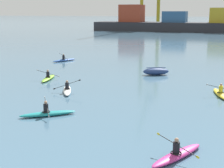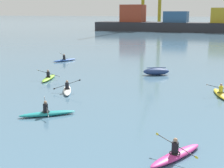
{
  "view_description": "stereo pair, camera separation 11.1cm",
  "coord_description": "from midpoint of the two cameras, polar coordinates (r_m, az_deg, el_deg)",
  "views": [
    {
      "loc": [
        5.23,
        -5.93,
        6.24
      ],
      "look_at": [
        -2.94,
        17.94,
        0.6
      ],
      "focal_mm": 52.36,
      "sensor_mm": 36.0,
      "label": 1
    },
    {
      "loc": [
        5.34,
        -5.9,
        6.24
      ],
      "look_at": [
        -2.94,
        17.94,
        0.6
      ],
      "focal_mm": 52.36,
      "sensor_mm": 36.0,
      "label": 2
    }
  ],
  "objects": [
    {
      "name": "kayak_teal",
      "position": [
        20.34,
        -11.09,
        -4.99
      ],
      "size": [
        3.09,
        2.5,
        1.02
      ],
      "color": "teal",
      "rests_on": "ground"
    },
    {
      "name": "kayak_magenta",
      "position": [
        14.75,
        11.33,
        -11.95
      ],
      "size": [
        2.11,
        3.29,
        0.95
      ],
      "color": "#C13384",
      "rests_on": "ground"
    },
    {
      "name": "kayak_white",
      "position": [
        26.03,
        -7.71,
        -0.99
      ],
      "size": [
        2.05,
        3.31,
        1.01
      ],
      "color": "silver",
      "rests_on": "ground"
    },
    {
      "name": "kayak_blue",
      "position": [
        42.18,
        -8.18,
        4.2
      ],
      "size": [
        2.13,
        3.28,
        1.06
      ],
      "color": "#2856B2",
      "rests_on": "ground"
    },
    {
      "name": "container_barge",
      "position": [
        106.78,
        10.94,
        10.41
      ],
      "size": [
        51.23,
        10.01,
        8.31
      ],
      "color": "#28282D",
      "rests_on": "ground"
    },
    {
      "name": "capsized_dinghy",
      "position": [
        32.97,
        7.82,
        2.19
      ],
      "size": [
        2.82,
        2.09,
        0.76
      ],
      "color": "navy",
      "rests_on": "ground"
    },
    {
      "name": "kayak_yellow",
      "position": [
        25.98,
        18.5,
        -1.57
      ],
      "size": [
        2.18,
        3.44,
        0.95
      ],
      "color": "yellow",
      "rests_on": "ground"
    },
    {
      "name": "kayak_lime",
      "position": [
        30.98,
        -10.91,
        1.08
      ],
      "size": [
        2.19,
        3.45,
        0.95
      ],
      "color": "#7ABC2D",
      "rests_on": "ground"
    }
  ]
}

